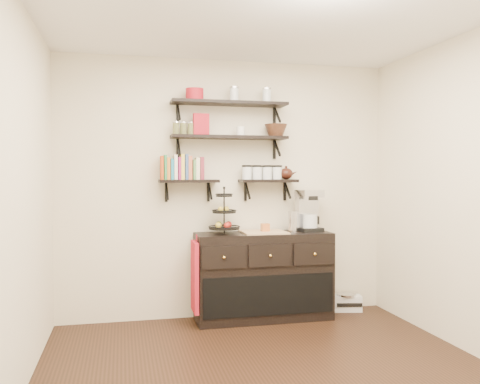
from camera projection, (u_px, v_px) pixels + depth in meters
name	position (u px, v px, depth m)	size (l,w,h in m)	color
floor	(275.00, 379.00, 3.72)	(3.50, 3.50, 0.00)	black
ceiling	(276.00, 7.00, 3.63)	(3.50, 3.50, 0.02)	white
back_wall	(227.00, 189.00, 5.38)	(3.50, 0.02, 2.70)	beige
left_wall	(16.00, 198.00, 3.28)	(0.02, 3.50, 2.70)	beige
shelf_top	(229.00, 104.00, 5.22)	(1.20, 0.27, 0.23)	black
shelf_mid	(229.00, 138.00, 5.23)	(1.20, 0.27, 0.23)	black
shelf_low_left	(189.00, 182.00, 5.16)	(0.60, 0.25, 0.23)	black
shelf_low_right	(268.00, 182.00, 5.35)	(0.60, 0.25, 0.23)	black
cookbooks	(184.00, 168.00, 5.14)	(0.43, 0.15, 0.26)	#B94112
glass_canisters	(262.00, 173.00, 5.33)	(0.43, 0.10, 0.13)	silver
sideboard	(263.00, 276.00, 5.26)	(1.40, 0.50, 0.92)	black
fruit_stand	(224.00, 218.00, 5.14)	(0.31, 0.31, 0.46)	black
candle	(265.00, 227.00, 5.24)	(0.08, 0.08, 0.08)	#B7612A
coffee_maker	(308.00, 212.00, 5.38)	(0.27, 0.27, 0.44)	black
thermal_carafe	(293.00, 222.00, 5.29)	(0.11, 0.11, 0.22)	silver
apron	(195.00, 277.00, 4.99)	(0.04, 0.30, 0.69)	maroon
radio	(346.00, 302.00, 5.58)	(0.35, 0.25, 0.19)	silver
recipe_box	(201.00, 125.00, 5.15)	(0.16, 0.06, 0.22)	#A2121F
walnut_bowl	(276.00, 130.00, 5.34)	(0.24, 0.24, 0.13)	black
ramekins	(241.00, 131.00, 5.25)	(0.09, 0.09, 0.10)	white
teapot	(286.00, 173.00, 5.39)	(0.19, 0.14, 0.14)	black
red_pot	(195.00, 95.00, 5.13)	(0.18, 0.18, 0.12)	#A2121F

